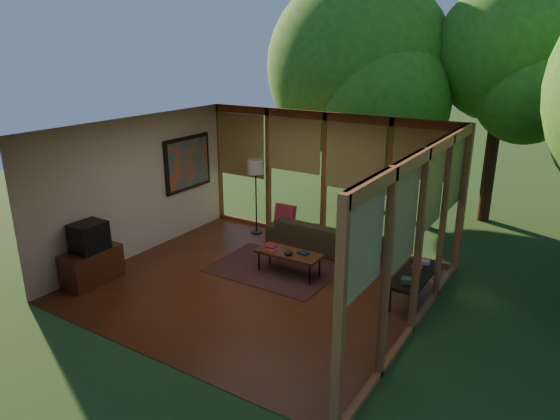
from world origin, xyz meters
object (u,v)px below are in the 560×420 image
Objects in this scene: media_cabinet at (92,266)px; side_console at (410,275)px; coffee_table at (289,254)px; floor_lamp at (256,171)px; television at (89,237)px; sofa at (318,235)px.

media_cabinet is 0.71× the size of side_console.
coffee_table is at bearing 37.47° from media_cabinet.
floor_lamp reaches higher than coffee_table.
media_cabinet is at bearing 180.00° from television.
floor_lamp is at bearing -1.86° from sofa.
television reaches higher than media_cabinet.
sofa is at bearing 95.06° from coffee_table.
media_cabinet is at bearing -142.53° from coffee_table.
coffee_table is at bearing -172.22° from side_console.
floor_lamp reaches higher than television.
television is 5.42m from side_console.
coffee_table is at bearing 37.68° from television.
television is 0.39× the size of side_console.
coffee_table is (0.12, -1.33, 0.09)m from sofa.
floor_lamp is (-1.58, 0.10, 1.11)m from sofa.
side_console is (4.87, 2.39, 0.11)m from media_cabinet.
sofa is 4.31m from media_cabinet.
television is (0.02, 0.00, 0.55)m from media_cabinet.
sofa is 1.34m from coffee_table.
sofa is 2.05× the size of media_cabinet.
floor_lamp is 4.12m from side_console.
sofa reaches higher than side_console.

